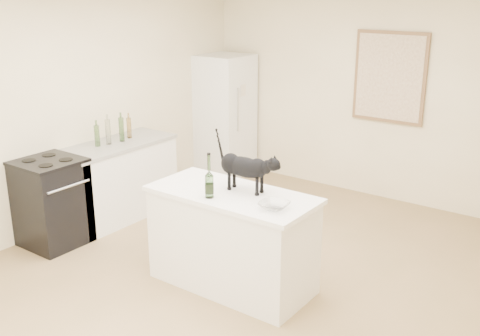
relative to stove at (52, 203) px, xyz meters
name	(u,v)px	position (x,y,z in m)	size (l,w,h in m)	color
floor	(237,272)	(1.95, 0.60, -0.45)	(5.50, 5.50, 0.00)	#9E7C54
wall_back	(366,95)	(1.95, 3.35, 0.85)	(4.50, 4.50, 0.00)	#FDEFC4
wall_left	(73,110)	(-0.30, 0.60, 0.85)	(5.50, 5.50, 0.00)	#FDEFC4
island_base	(232,242)	(2.05, 0.40, -0.02)	(1.44, 0.67, 0.86)	white
island_top	(232,195)	(2.05, 0.40, 0.43)	(1.50, 0.70, 0.04)	white
left_cabinets	(117,182)	(0.00, 0.90, -0.02)	(0.60, 1.40, 0.86)	white
left_countertop	(115,145)	(0.00, 0.90, 0.43)	(0.62, 1.44, 0.04)	gray
stove	(52,203)	(0.00, 0.00, 0.00)	(0.60, 0.60, 0.90)	black
fridge	(224,115)	(0.00, 2.95, 0.40)	(0.68, 0.68, 1.70)	white
artwork_frame	(389,77)	(2.25, 3.32, 1.10)	(0.90, 0.03, 1.10)	brown
artwork_canvas	(389,78)	(2.25, 3.30, 1.10)	(0.82, 0.00, 1.02)	beige
black_cat	(244,170)	(2.12, 0.49, 0.65)	(0.56, 0.17, 0.39)	black
wine_bottle	(209,178)	(1.97, 0.19, 0.62)	(0.07, 0.07, 0.35)	#285020
glass_bowl	(274,206)	(2.56, 0.29, 0.48)	(0.24, 0.24, 0.06)	white
fridge_paper	(243,90)	(0.34, 2.93, 0.80)	(0.00, 0.12, 0.16)	silver
counter_bottle_cluster	(114,131)	(-0.02, 0.92, 0.58)	(0.12, 0.52, 0.28)	brown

